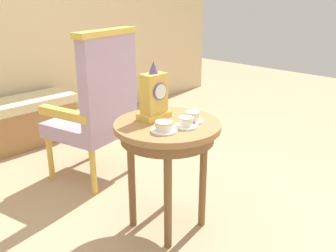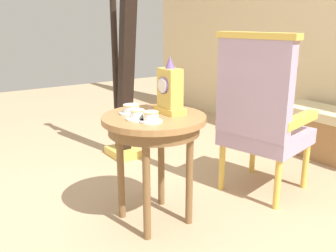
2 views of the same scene
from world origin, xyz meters
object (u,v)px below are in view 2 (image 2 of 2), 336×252
Objects in this scene: window_bench at (331,134)px; teacup_left at (131,110)px; teacup_right at (137,115)px; armchair at (261,114)px; harp at (123,79)px; side_table at (154,130)px; mantel_clock at (170,91)px; teacup_center at (151,117)px.

teacup_left is at bearing -93.14° from window_bench.
teacup_right reaches higher than window_bench.
armchair reaches higher than teacup_right.
teacup_left is 1.09m from harp.
mantel_clock is at bearing 87.80° from side_table.
mantel_clock is 1.14m from harp.
teacup_center is 0.07× the size of harp.
harp is at bearing 160.29° from side_table.
teacup_left is 0.13× the size of armchair.
mantel_clock is at bearing 94.13° from teacup_right.
side_table is 0.38× the size of harp.
teacup_center is (0.11, -0.09, 0.12)m from side_table.
harp is at bearing -125.95° from window_bench.
teacup_center is 2.05m from window_bench.
mantel_clock is (0.12, 0.20, 0.11)m from teacup_left.
teacup_center is 0.13× the size of window_bench.
teacup_center reaches higher than window_bench.
teacup_right is 0.07× the size of harp.
teacup_center is at bearing 19.74° from teacup_right.
window_bench is (0.11, 1.98, -0.48)m from teacup_left.
armchair reaches higher than teacup_center.
mantel_clock is (0.00, 0.11, 0.22)m from side_table.
teacup_right is at bearing -15.66° from teacup_left.
mantel_clock is at bearing 58.98° from teacup_left.
mantel_clock reaches higher than teacup_right.
window_bench is (-0.11, 1.09, -0.37)m from armchair.
teacup_center is 0.25m from mantel_clock.
teacup_right reaches higher than teacup_left.
side_table is 4.70× the size of teacup_left.
teacup_center is 0.90m from armchair.
armchair reaches higher than side_table.
armchair is at bearing 82.84° from side_table.
teacup_left is at bearing 178.58° from teacup_center.
side_table is 0.18m from teacup_center.
teacup_right is 0.12× the size of armchair.
armchair reaches higher than mantel_clock.
side_table is 5.44× the size of teacup_center.
teacup_center is at bearing -62.12° from mantel_clock.
teacup_left is 0.14m from teacup_right.
teacup_left is at bearing -25.93° from harp.
mantel_clock reaches higher than teacup_left.
armchair is (-0.01, 0.90, -0.11)m from teacup_center.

